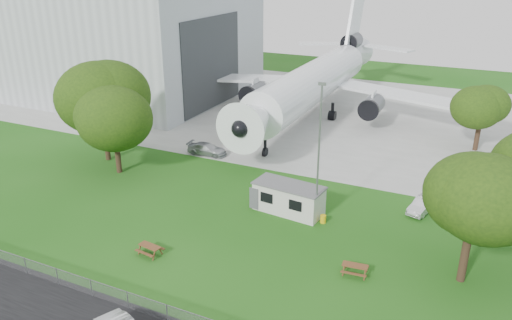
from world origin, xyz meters
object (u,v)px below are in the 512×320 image
at_px(hangar, 110,33).
at_px(site_cabin, 289,198).
at_px(picnic_east, 354,274).
at_px(picnic_west, 150,254).
at_px(airliner, 317,79).

bearing_deg(hangar, site_cabin, -33.66).
bearing_deg(site_cabin, picnic_east, -41.20).
relative_size(picnic_west, picnic_east, 1.00).
xyz_separation_m(hangar, airliner, (35.97, -0.14, -4.14)).
height_order(airliner, picnic_east, airliner).
height_order(airliner, picnic_west, airliner).
bearing_deg(site_cabin, hangar, 146.34).
distance_m(hangar, picnic_east, 63.02).
xyz_separation_m(airliner, site_cabin, (7.39, -28.73, -3.96)).
distance_m(hangar, airliner, 36.21).
distance_m(hangar, picnic_west, 54.70).
relative_size(site_cabin, picnic_west, 3.82).
height_order(hangar, picnic_west, hangar).
xyz_separation_m(hangar, picnic_east, (51.11, -35.65, -9.41)).
bearing_deg(picnic_west, site_cabin, 65.59).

